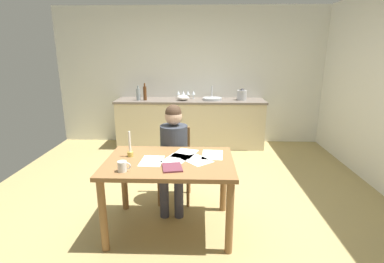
{
  "coord_description": "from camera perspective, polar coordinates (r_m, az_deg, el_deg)",
  "views": [
    {
      "loc": [
        0.2,
        -3.17,
        1.78
      ],
      "look_at": [
        0.1,
        0.18,
        0.85
      ],
      "focal_mm": 27.17,
      "sensor_mm": 36.0,
      "label": 1
    }
  ],
  "objects": [
    {
      "name": "wine_glass_by_kettle",
      "position": [
        5.62,
        -0.81,
        7.6
      ],
      "size": [
        0.07,
        0.07,
        0.15
      ],
      "color": "silver",
      "rests_on": "kitchen_counter"
    },
    {
      "name": "bottle_oil",
      "position": [
        5.5,
        -10.49,
        7.22
      ],
      "size": [
        0.07,
        0.07,
        0.27
      ],
      "color": "#8C999E",
      "rests_on": "kitchen_counter"
    },
    {
      "name": "mixing_bowl",
      "position": [
        5.42,
        -1.82,
        6.67
      ],
      "size": [
        0.22,
        0.22,
        0.1
      ],
      "primitive_type": "ellipsoid",
      "color": "white",
      "rests_on": "kitchen_counter"
    },
    {
      "name": "bottle_vinegar",
      "position": [
        5.49,
        -9.23,
        7.48
      ],
      "size": [
        0.06,
        0.06,
        0.32
      ],
      "color": "#593319",
      "rests_on": "kitchen_counter"
    },
    {
      "name": "wall_back",
      "position": [
        5.8,
        -0.21,
        10.74
      ],
      "size": [
        5.2,
        0.12,
        2.6
      ],
      "primitive_type": "cube",
      "color": "silver",
      "rests_on": "ground"
    },
    {
      "name": "dining_table",
      "position": [
        2.9,
        -4.43,
        -7.74
      ],
      "size": [
        1.25,
        0.86,
        0.75
      ],
      "color": "olive",
      "rests_on": "ground"
    },
    {
      "name": "sink_unit",
      "position": [
        5.49,
        3.99,
        6.47
      ],
      "size": [
        0.36,
        0.36,
        0.24
      ],
      "color": "#B2B7BC",
      "rests_on": "kitchen_counter"
    },
    {
      "name": "paper_letter",
      "position": [
        3.04,
        -1.43,
        -4.32
      ],
      "size": [
        0.3,
        0.35,
        0.0
      ],
      "primitive_type": "cube",
      "rotation": [
        0.0,
        0.0,
        -0.33
      ],
      "color": "white",
      "rests_on": "dining_table"
    },
    {
      "name": "chair_at_table",
      "position": [
        3.57,
        -3.38,
        -5.59
      ],
      "size": [
        0.4,
        0.4,
        0.88
      ],
      "color": "olive",
      "rests_on": "ground"
    },
    {
      "name": "book_magazine",
      "position": [
        2.67,
        -3.92,
        -7.06
      ],
      "size": [
        0.21,
        0.24,
        0.02
      ],
      "primitive_type": "cube",
      "rotation": [
        0.0,
        0.0,
        0.2
      ],
      "color": "brown",
      "rests_on": "dining_table"
    },
    {
      "name": "paper_receipt",
      "position": [
        2.86,
        -7.91,
        -5.73
      ],
      "size": [
        0.22,
        0.3,
        0.0
      ],
      "primitive_type": "cube",
      "rotation": [
        0.0,
        0.0,
        -0.04
      ],
      "color": "white",
      "rests_on": "dining_table"
    },
    {
      "name": "wine_glass_near_sink",
      "position": [
        5.62,
        0.29,
        7.6
      ],
      "size": [
        0.07,
        0.07,
        0.15
      ],
      "color": "silver",
      "rests_on": "kitchen_counter"
    },
    {
      "name": "paper_notice",
      "position": [
        3.01,
        4.02,
        -4.57
      ],
      "size": [
        0.23,
        0.31,
        0.0
      ],
      "primitive_type": "cube",
      "rotation": [
        0.0,
        0.0,
        -0.08
      ],
      "color": "white",
      "rests_on": "dining_table"
    },
    {
      "name": "candlestick",
      "position": [
        3.0,
        -12.07,
        -3.48
      ],
      "size": [
        0.06,
        0.06,
        0.27
      ],
      "color": "gold",
      "rests_on": "dining_table"
    },
    {
      "name": "kitchen_counter",
      "position": [
        5.58,
        -0.33,
        1.71
      ],
      "size": [
        2.78,
        0.64,
        0.9
      ],
      "color": "beige",
      "rests_on": "ground"
    },
    {
      "name": "paper_bill",
      "position": [
        2.9,
        -3.07,
        -5.36
      ],
      "size": [
        0.31,
        0.35,
        0.0
      ],
      "primitive_type": "cube",
      "rotation": [
        0.0,
        0.0,
        -0.4
      ],
      "color": "white",
      "rests_on": "dining_table"
    },
    {
      "name": "person_seated",
      "position": [
        3.37,
        -3.65,
        -3.58
      ],
      "size": [
        0.32,
        0.59,
        1.19
      ],
      "color": "#333842",
      "rests_on": "ground"
    },
    {
      "name": "coffee_mug",
      "position": [
        2.66,
        -13.47,
        -6.67
      ],
      "size": [
        0.12,
        0.08,
        0.09
      ],
      "color": "white",
      "rests_on": "dining_table"
    },
    {
      "name": "wine_glass_back_left",
      "position": [
        5.63,
        -1.72,
        7.6
      ],
      "size": [
        0.07,
        0.07,
        0.15
      ],
      "color": "silver",
      "rests_on": "kitchen_counter"
    },
    {
      "name": "paper_envelope",
      "position": [
        2.86,
        0.9,
        -5.58
      ],
      "size": [
        0.35,
        0.36,
        0.0
      ],
      "primitive_type": "cube",
      "rotation": [
        0.0,
        0.0,
        0.7
      ],
      "color": "white",
      "rests_on": "dining_table"
    },
    {
      "name": "wine_glass_back_right",
      "position": [
        5.63,
        -2.69,
        7.6
      ],
      "size": [
        0.07,
        0.07,
        0.15
      ],
      "color": "silver",
      "rests_on": "kitchen_counter"
    },
    {
      "name": "ground_plane",
      "position": [
        3.65,
        -1.66,
        -14.01
      ],
      "size": [
        5.2,
        5.2,
        0.04
      ],
      "primitive_type": "cube",
      "color": "tan"
    },
    {
      "name": "stovetop_kettle",
      "position": [
        5.52,
        9.74,
        7.13
      ],
      "size": [
        0.18,
        0.18,
        0.22
      ],
      "color": "#B7BABF",
      "rests_on": "kitchen_counter"
    }
  ]
}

